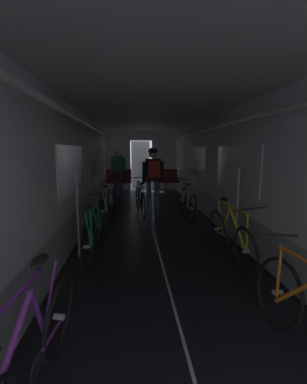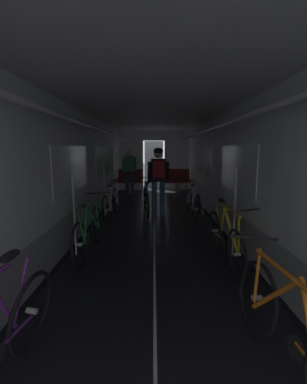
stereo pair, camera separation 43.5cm
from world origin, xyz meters
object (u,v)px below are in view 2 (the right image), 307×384
at_px(person_standing_near_bench, 129,169).
at_px(bicycle_silver, 192,203).
at_px(bench_seat_far_left, 130,179).
at_px(bicycle_green, 89,231).
at_px(bench_seat_far_right, 176,179).
at_px(bicycle_orange, 290,331).
at_px(bicycle_yellow, 224,237).
at_px(person_cyclist_aisle, 158,175).
at_px(bicycle_white, 111,203).
at_px(bicycle_teal_in_aisle, 145,200).

bearing_deg(person_standing_near_bench, bicycle_silver, -60.26).
bearing_deg(bicycle_silver, bench_seat_far_left, 117.15).
relative_size(bicycle_green, person_standing_near_bench, 1.00).
relative_size(bench_seat_far_right, person_standing_near_bench, 0.58).
bearing_deg(bicycle_silver, bicycle_orange, -89.72).
height_order(bicycle_yellow, person_standing_near_bench, person_standing_near_bench).
xyz_separation_m(bench_seat_far_right, person_standing_near_bench, (-1.80, -0.38, 0.41)).
bearing_deg(person_cyclist_aisle, bicycle_orange, -79.54).
distance_m(bicycle_green, person_standing_near_bench, 5.58).
bearing_deg(bicycle_green, bicycle_silver, 48.76).
bearing_deg(bicycle_white, bicycle_yellow, -50.46).
bearing_deg(bicycle_teal_in_aisle, bench_seat_far_right, 71.55).
xyz_separation_m(bench_seat_far_right, bicycle_orange, (0.08, -8.30, -0.19)).
bearing_deg(person_standing_near_bench, bench_seat_far_left, 90.41).
bearing_deg(bicycle_orange, bicycle_green, 130.55).
bearing_deg(person_cyclist_aisle, bicycle_yellow, -70.53).
height_order(bench_seat_far_left, bicycle_yellow, bench_seat_far_left).
height_order(bicycle_orange, bicycle_silver, bicycle_silver).
height_order(bicycle_silver, bicycle_teal_in_aisle, bicycle_silver).
relative_size(bench_seat_far_left, person_standing_near_bench, 0.58).
height_order(bench_seat_far_right, bicycle_yellow, bench_seat_far_right).
xyz_separation_m(bicycle_green, person_standing_near_bench, (0.16, 5.55, 0.59)).
bearing_deg(bicycle_yellow, bench_seat_far_right, 91.45).
bearing_deg(person_standing_near_bench, bicycle_teal_in_aisle, -76.66).
bearing_deg(bicycle_white, person_cyclist_aisle, 8.27).
bearing_deg(bicycle_orange, bicycle_silver, 90.28).
distance_m(bench_seat_far_left, bench_seat_far_right, 1.80).
relative_size(bicycle_green, bicycle_white, 1.00).
xyz_separation_m(bicycle_orange, person_standing_near_bench, (-1.88, 7.93, 0.59)).
bearing_deg(bicycle_teal_in_aisle, bench_seat_far_left, 101.91).
bearing_deg(bicycle_silver, bicycle_yellow, -87.86).
bearing_deg(bench_seat_far_left, bicycle_white, -91.90).
xyz_separation_m(bicycle_orange, bicycle_teal_in_aisle, (-1.19, 5.00, 0.00)).
distance_m(bicycle_green, person_cyclist_aisle, 2.71).
height_order(bicycle_green, bicycle_yellow, bicycle_yellow).
distance_m(bench_seat_far_right, bicycle_yellow, 6.26).
xyz_separation_m(bicycle_green, bicycle_teal_in_aisle, (0.85, 2.62, 0.00)).
bearing_deg(bicycle_teal_in_aisle, bicycle_orange, -76.66).
xyz_separation_m(bench_seat_far_left, bicycle_silver, (1.86, -3.63, -0.19)).
xyz_separation_m(bicycle_yellow, bicycle_silver, (-0.10, 2.63, -0.00)).
distance_m(bench_seat_far_left, bicycle_yellow, 6.56).
bearing_deg(bench_seat_far_right, person_cyclist_aisle, -102.49).
relative_size(bicycle_green, bicycle_yellow, 1.00).
height_order(bicycle_yellow, bicycle_silver, bicycle_silver).
bearing_deg(person_cyclist_aisle, bicycle_teal_in_aisle, 139.46).
bearing_deg(bicycle_green, person_standing_near_bench, 88.39).
relative_size(bench_seat_far_left, bicycle_white, 0.58).
relative_size(bench_seat_far_right, bicycle_yellow, 0.58).
height_order(bicycle_silver, person_cyclist_aisle, person_cyclist_aisle).
bearing_deg(bench_seat_far_right, bicycle_white, -117.24).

